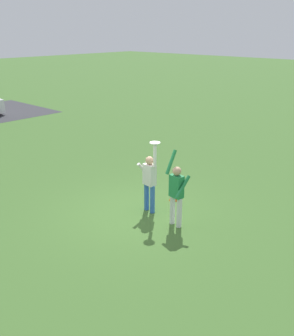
# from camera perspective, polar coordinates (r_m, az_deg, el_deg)

# --- Properties ---
(ground_plane) EXTENTS (120.00, 120.00, 0.00)m
(ground_plane) POSITION_cam_1_polar(r_m,az_deg,el_deg) (11.10, -1.68, -6.63)
(ground_plane) COLOR #426B2D
(person_catcher) EXTENTS (0.49, 0.57, 2.08)m
(person_catcher) POSITION_cam_1_polar(r_m,az_deg,el_deg) (10.81, 0.37, -1.66)
(person_catcher) COLOR #3366B7
(person_catcher) RESTS_ON ground_plane
(person_defender) EXTENTS (0.49, 0.59, 2.04)m
(person_defender) POSITION_cam_1_polar(r_m,az_deg,el_deg) (10.06, 4.35, -3.43)
(person_defender) COLOR silver
(person_defender) RESTS_ON ground_plane
(frisbee_disc) EXTENTS (0.29, 0.29, 0.02)m
(frisbee_disc) POSITION_cam_1_polar(r_m,az_deg,el_deg) (10.29, 1.18, 3.74)
(frisbee_disc) COLOR white
(frisbee_disc) RESTS_ON person_catcher
(field_cone_orange) EXTENTS (0.26, 0.26, 0.32)m
(field_cone_orange) POSITION_cam_1_polar(r_m,az_deg,el_deg) (11.83, 3.92, -4.08)
(field_cone_orange) COLOR orange
(field_cone_orange) RESTS_ON ground_plane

